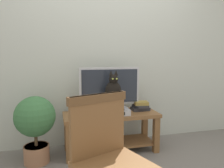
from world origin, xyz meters
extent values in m
plane|color=slate|center=(0.00, 0.00, 0.00)|extent=(12.00, 12.00, 0.00)
cube|color=#B7BCB2|center=(0.00, 0.85, 1.40)|extent=(7.00, 0.12, 2.80)
cube|color=brown|center=(-0.03, 0.46, 0.47)|extent=(1.17, 0.46, 0.04)
cube|color=brown|center=(-0.56, 0.28, 0.22)|extent=(0.07, 0.07, 0.45)
cube|color=brown|center=(0.50, 0.28, 0.22)|extent=(0.07, 0.07, 0.45)
cube|color=brown|center=(-0.56, 0.64, 0.22)|extent=(0.07, 0.07, 0.45)
cube|color=brown|center=(0.50, 0.64, 0.22)|extent=(0.07, 0.07, 0.45)
cube|color=brown|center=(-0.03, 0.46, 0.10)|extent=(1.07, 0.38, 0.02)
cube|color=#B7B7BC|center=(-0.03, 0.53, 0.51)|extent=(0.36, 0.20, 0.03)
cube|color=#B7B7BC|center=(-0.03, 0.53, 0.56)|extent=(0.06, 0.04, 0.07)
cube|color=#B7B7BC|center=(-0.03, 0.53, 0.82)|extent=(0.76, 0.05, 0.47)
cube|color=#232833|center=(-0.03, 0.50, 0.82)|extent=(0.71, 0.01, 0.42)
sphere|color=#2672F2|center=(0.34, 0.49, 0.60)|extent=(0.01, 0.01, 0.01)
cube|color=#ADADB2|center=(-0.02, 0.39, 0.53)|extent=(0.38, 0.26, 0.07)
cube|color=black|center=(-0.02, 0.26, 0.53)|extent=(0.23, 0.01, 0.04)
ellipsoid|color=black|center=(-0.02, 0.39, 0.70)|extent=(0.23, 0.25, 0.27)
ellipsoid|color=black|center=(-0.02, 0.36, 0.78)|extent=(0.19, 0.16, 0.24)
sphere|color=black|center=(-0.02, 0.35, 0.93)|extent=(0.11, 0.11, 0.11)
cone|color=black|center=(-0.05, 0.35, 1.00)|extent=(0.05, 0.05, 0.06)
cone|color=black|center=(0.01, 0.35, 1.00)|extent=(0.05, 0.05, 0.06)
sphere|color=#B2C64C|center=(-0.05, 0.30, 0.94)|extent=(0.02, 0.02, 0.02)
sphere|color=#B2C64C|center=(0.00, 0.30, 0.94)|extent=(0.02, 0.02, 0.02)
cylinder|color=black|center=(0.04, 0.31, 0.59)|extent=(0.05, 0.20, 0.04)
cube|color=brown|center=(-0.40, -0.64, 0.72)|extent=(0.42, 0.18, 0.44)
cube|color=brown|center=(-0.40, -0.64, 0.91)|extent=(0.44, 0.20, 0.06)
cube|color=#2D2D33|center=(0.38, 0.50, 0.51)|extent=(0.23, 0.15, 0.04)
cube|color=#2D2D33|center=(0.37, 0.49, 0.55)|extent=(0.19, 0.20, 0.03)
cube|color=olive|center=(0.39, 0.49, 0.59)|extent=(0.19, 0.16, 0.04)
cylinder|color=#9E6B4C|center=(-0.92, 0.37, 0.10)|extent=(0.28, 0.28, 0.20)
cylinder|color=#332319|center=(-0.92, 0.37, 0.19)|extent=(0.26, 0.26, 0.02)
cylinder|color=#4C3823|center=(-0.92, 0.37, 0.28)|extent=(0.04, 0.04, 0.16)
sphere|color=#386B3D|center=(-0.92, 0.37, 0.54)|extent=(0.45, 0.45, 0.45)
camera|label=1|loc=(-0.69, -2.10, 1.20)|focal=34.97mm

